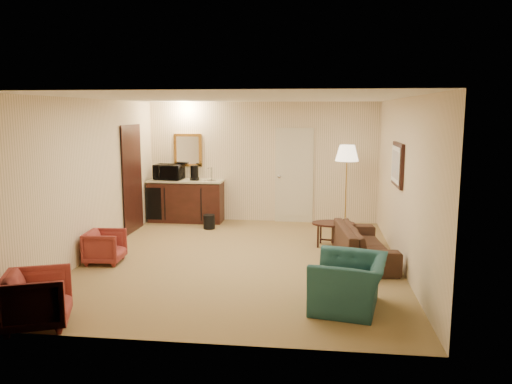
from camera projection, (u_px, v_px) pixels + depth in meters
ground at (242, 260)px, 8.14m from camera, size 6.00×6.00×0.00m
room_walls at (243, 151)px, 8.63m from camera, size 5.02×6.01×2.61m
wetbar_cabinet at (186, 201)px, 10.93m from camera, size 1.64×0.58×0.92m
sofa at (363, 238)px, 8.05m from camera, size 0.78×1.96×0.75m
teal_armchair at (349, 274)px, 6.07m from camera, size 0.81×1.09×0.86m
rose_chair_near at (105, 245)px, 7.94m from camera, size 0.56×0.59×0.58m
rose_chair_far at (37, 296)px, 5.57m from camera, size 0.84×0.86×0.70m
coffee_table at (333, 234)px, 8.91m from camera, size 0.84×0.63×0.44m
floor_lamp at (346, 188)px, 10.00m from camera, size 0.47×0.47×1.75m
waste_bin at (209, 222)px, 10.27m from camera, size 0.27×0.27×0.29m
microwave at (169, 170)px, 10.88m from camera, size 0.63×0.39×0.41m
coffee_maker at (194, 173)px, 10.78m from camera, size 0.20×0.20×0.32m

